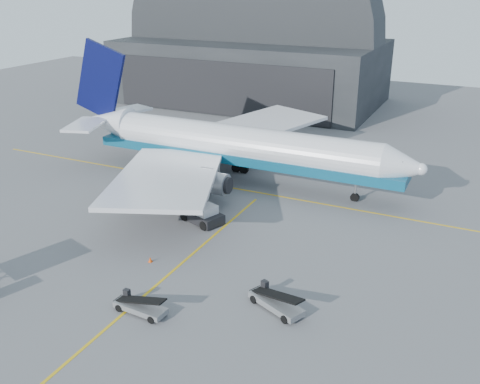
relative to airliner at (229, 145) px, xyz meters
The scene contains 8 objects.
ground 23.53m from the airliner, 76.04° to the right, with size 200.00×200.00×0.00m, color #565659.
taxi_lines 12.11m from the airliner, 60.24° to the right, with size 80.00×42.12×0.02m.
hangar 45.88m from the airliner, 111.12° to the left, with size 50.00×28.30×28.00m.
airliner is the anchor object (origin of this frame).
pushback_tug 13.27m from the airliner, 75.71° to the right, with size 4.97×3.84×2.03m.
belt_loader_a 29.36m from the airliner, 76.87° to the right, with size 4.55×1.81×1.72m.
belt_loader_b 28.49m from the airliner, 56.23° to the right, with size 5.01×3.40×1.91m.
traffic_cone 22.21m from the airliner, 82.33° to the right, with size 0.34×0.34×0.49m.
Camera 1 is at (22.56, -33.42, 23.66)m, focal length 40.00 mm.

